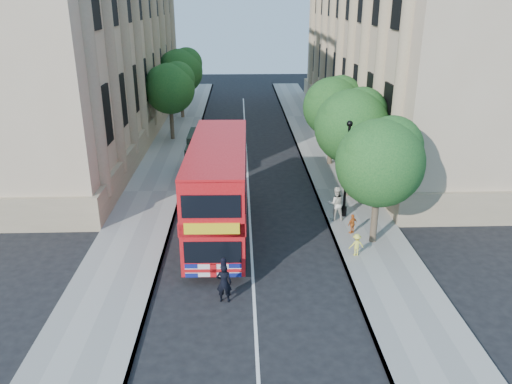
{
  "coord_description": "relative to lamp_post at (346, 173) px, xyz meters",
  "views": [
    {
      "loc": [
        -0.48,
        -18.13,
        10.95
      ],
      "look_at": [
        0.27,
        4.03,
        2.3
      ],
      "focal_mm": 35.0,
      "sensor_mm": 36.0,
      "label": 1
    }
  ],
  "objects": [
    {
      "name": "ground",
      "position": [
        -5.0,
        -6.0,
        -2.51
      ],
      "size": [
        120.0,
        120.0,
        0.0
      ],
      "primitive_type": "plane",
      "color": "black",
      "rests_on": "ground"
    },
    {
      "name": "tree_left_far",
      "position": [
        -10.96,
        16.03,
        1.93
      ],
      "size": [
        4.0,
        4.0,
        6.3
      ],
      "color": "#473828",
      "rests_on": "ground"
    },
    {
      "name": "police_constable",
      "position": [
        -6.15,
        -7.65,
        -1.7
      ],
      "size": [
        0.61,
        0.42,
        1.62
      ],
      "primitive_type": "imported",
      "rotation": [
        0.0,
        0.0,
        3.08
      ],
      "color": "black",
      "rests_on": "ground"
    },
    {
      "name": "child_b",
      "position": [
        -0.31,
        -4.36,
        -1.87
      ],
      "size": [
        0.73,
        0.49,
        1.05
      ],
      "primitive_type": "imported",
      "rotation": [
        0.0,
        0.0,
        3.3
      ],
      "color": "#E6E04E",
      "rests_on": "pavement_right"
    },
    {
      "name": "tree_right_far",
      "position": [
        0.84,
        9.03,
        1.8
      ],
      "size": [
        4.0,
        4.0,
        6.15
      ],
      "color": "#473828",
      "rests_on": "ground"
    },
    {
      "name": "tree_right_mid",
      "position": [
        0.84,
        3.03,
        1.93
      ],
      "size": [
        4.2,
        4.2,
        6.37
      ],
      "color": "#473828",
      "rests_on": "ground"
    },
    {
      "name": "pavement_right",
      "position": [
        0.75,
        4.0,
        -2.45
      ],
      "size": [
        3.5,
        80.0,
        0.12
      ],
      "primitive_type": "cube",
      "color": "gray",
      "rests_on": "ground"
    },
    {
      "name": "building_left",
      "position": [
        -18.8,
        18.0,
        6.49
      ],
      "size": [
        12.0,
        38.0,
        18.0
      ],
      "primitive_type": "cube",
      "color": "tan",
      "rests_on": "ground"
    },
    {
      "name": "tree_left_back",
      "position": [
        -10.96,
        24.03,
        2.2
      ],
      "size": [
        4.2,
        4.2,
        6.65
      ],
      "color": "#473828",
      "rests_on": "ground"
    },
    {
      "name": "lamp_post",
      "position": [
        0.0,
        0.0,
        0.0
      ],
      "size": [
        0.32,
        0.32,
        5.16
      ],
      "color": "black",
      "rests_on": "pavement_right"
    },
    {
      "name": "tree_right_near",
      "position": [
        0.84,
        -2.97,
        1.74
      ],
      "size": [
        4.0,
        4.0,
        6.08
      ],
      "color": "#473828",
      "rests_on": "ground"
    },
    {
      "name": "woman_pedestrian",
      "position": [
        -0.54,
        -0.46,
        -1.48
      ],
      "size": [
        0.88,
        0.69,
        1.81
      ],
      "primitive_type": "imported",
      "rotation": [
        0.0,
        0.0,
        3.14
      ],
      "color": "white",
      "rests_on": "pavement_right"
    },
    {
      "name": "box_van",
      "position": [
        -7.9,
        7.37,
        -1.21
      ],
      "size": [
        1.95,
        4.67,
        2.66
      ],
      "rotation": [
        0.0,
        0.0,
        -0.01
      ],
      "color": "black",
      "rests_on": "ground"
    },
    {
      "name": "double_decker_bus",
      "position": [
        -6.52,
        -1.74,
        -0.0
      ],
      "size": [
        2.81,
        9.87,
        4.54
      ],
      "rotation": [
        0.0,
        0.0,
        -0.02
      ],
      "color": "red",
      "rests_on": "ground"
    },
    {
      "name": "child_a",
      "position": [
        -0.0,
        -2.11,
        -1.89
      ],
      "size": [
        0.62,
        0.53,
        1.0
      ],
      "primitive_type": "imported",
      "rotation": [
        0.0,
        0.0,
        3.74
      ],
      "color": "orange",
      "rests_on": "pavement_right"
    },
    {
      "name": "pavement_left",
      "position": [
        -10.75,
        4.0,
        -2.45
      ],
      "size": [
        3.5,
        80.0,
        0.12
      ],
      "primitive_type": "cube",
      "color": "gray",
      "rests_on": "ground"
    },
    {
      "name": "building_right",
      "position": [
        8.8,
        18.0,
        6.49
      ],
      "size": [
        12.0,
        38.0,
        18.0
      ],
      "primitive_type": "cube",
      "color": "tan",
      "rests_on": "ground"
    }
  ]
}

